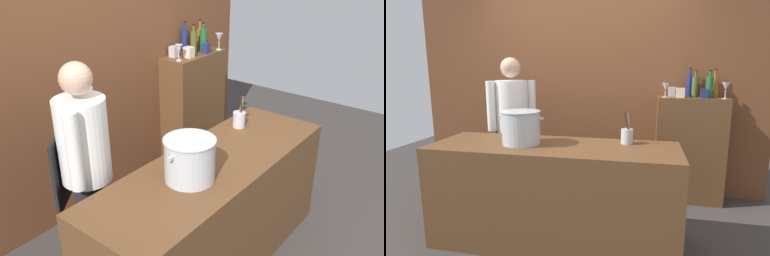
# 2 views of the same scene
# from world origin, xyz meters

# --- Properties ---
(ground_plane) EXTENTS (8.00, 8.00, 0.00)m
(ground_plane) POSITION_xyz_m (0.00, 0.00, 0.00)
(ground_plane) COLOR #383330
(brick_back_panel) EXTENTS (4.40, 0.10, 3.00)m
(brick_back_panel) POSITION_xyz_m (0.00, 1.40, 1.50)
(brick_back_panel) COLOR brown
(brick_back_panel) RESTS_ON ground_plane
(prep_counter) EXTENTS (2.13, 0.70, 0.90)m
(prep_counter) POSITION_xyz_m (0.00, 0.00, 0.45)
(prep_counter) COLOR brown
(prep_counter) RESTS_ON ground_plane
(bar_cabinet) EXTENTS (0.76, 0.32, 1.23)m
(bar_cabinet) POSITION_xyz_m (1.28, 1.19, 0.61)
(bar_cabinet) COLOR brown
(bar_cabinet) RESTS_ON ground_plane
(chef) EXTENTS (0.45, 0.42, 1.66)m
(chef) POSITION_xyz_m (-0.64, 0.61, 0.96)
(chef) COLOR black
(chef) RESTS_ON ground_plane
(stockpot_large) EXTENTS (0.40, 0.34, 0.29)m
(stockpot_large) POSITION_xyz_m (-0.29, -0.01, 1.04)
(stockpot_large) COLOR #B7BABF
(stockpot_large) RESTS_ON prep_counter
(utensil_crock) EXTENTS (0.10, 0.10, 0.28)m
(utensil_crock) POSITION_xyz_m (0.61, 0.19, 0.97)
(utensil_crock) COLOR #B7BABF
(utensil_crock) RESTS_ON prep_counter
(wine_bottle_green) EXTENTS (0.08, 0.08, 0.30)m
(wine_bottle_green) POSITION_xyz_m (1.45, 1.19, 1.35)
(wine_bottle_green) COLOR #1E592D
(wine_bottle_green) RESTS_ON bar_cabinet
(wine_bottle_cobalt) EXTENTS (0.06, 0.06, 0.33)m
(wine_bottle_cobalt) POSITION_xyz_m (1.25, 1.29, 1.35)
(wine_bottle_cobalt) COLOR navy
(wine_bottle_cobalt) RESTS_ON bar_cabinet
(wine_bottle_olive) EXTENTS (0.07, 0.07, 0.30)m
(wine_bottle_olive) POSITION_xyz_m (1.30, 1.20, 1.35)
(wine_bottle_olive) COLOR #475123
(wine_bottle_olive) RESTS_ON bar_cabinet
(wine_bottle_amber) EXTENTS (0.07, 0.07, 0.31)m
(wine_bottle_amber) POSITION_xyz_m (1.52, 1.29, 1.34)
(wine_bottle_amber) COLOR #8C5919
(wine_bottle_amber) RESTS_ON bar_cabinet
(wine_glass_short) EXTENTS (0.07, 0.07, 0.16)m
(wine_glass_short) POSITION_xyz_m (0.98, 1.14, 1.34)
(wine_glass_short) COLOR silver
(wine_glass_short) RESTS_ON bar_cabinet
(wine_glass_wide) EXTENTS (0.08, 0.08, 0.18)m
(wine_glass_wide) POSITION_xyz_m (1.59, 1.08, 1.36)
(wine_glass_wide) COLOR silver
(wine_glass_wide) RESTS_ON bar_cabinet
(spice_tin_silver) EXTENTS (0.08, 0.08, 0.11)m
(spice_tin_silver) POSITION_xyz_m (1.06, 1.27, 1.28)
(spice_tin_silver) COLOR #B2B2B7
(spice_tin_silver) RESTS_ON bar_cabinet
(spice_tin_navy) EXTENTS (0.07, 0.07, 0.10)m
(spice_tin_navy) POSITION_xyz_m (1.39, 1.11, 1.28)
(spice_tin_navy) COLOR navy
(spice_tin_navy) RESTS_ON bar_cabinet
(spice_tin_cream) EXTENTS (0.09, 0.09, 0.11)m
(spice_tin_cream) POSITION_xyz_m (1.14, 1.14, 1.28)
(spice_tin_cream) COLOR beige
(spice_tin_cream) RESTS_ON bar_cabinet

